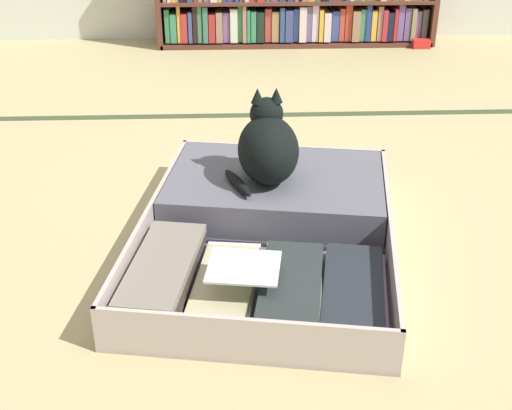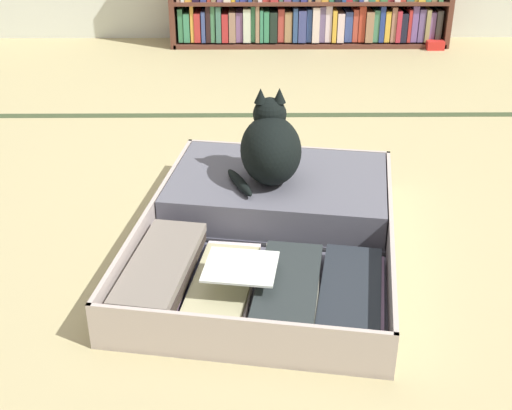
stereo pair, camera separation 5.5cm
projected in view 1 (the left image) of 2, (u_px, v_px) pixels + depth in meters
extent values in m
plane|color=tan|center=(275.00, 237.00, 2.07)|extent=(10.00, 10.00, 0.00)
cube|color=#38462A|center=(259.00, 115.00, 2.99)|extent=(4.80, 0.05, 0.00)
cube|color=brown|center=(295.00, 41.00, 4.06)|extent=(1.59, 0.25, 0.02)
cube|color=brown|center=(297.00, 0.00, 3.94)|extent=(1.56, 0.25, 0.02)
cube|color=#377F52|center=(168.00, 23.00, 3.98)|extent=(0.03, 0.21, 0.19)
cube|color=#3B8A61|center=(174.00, 25.00, 3.99)|extent=(0.03, 0.21, 0.17)
cube|color=gold|center=(180.00, 21.00, 3.98)|extent=(0.02, 0.21, 0.21)
cube|color=#BB302F|center=(185.00, 25.00, 3.99)|extent=(0.04, 0.21, 0.17)
cube|color=#3C4D87|center=(191.00, 24.00, 3.98)|extent=(0.02, 0.21, 0.18)
cube|color=black|center=(196.00, 21.00, 3.98)|extent=(0.03, 0.21, 0.21)
cube|color=#417F55|center=(200.00, 21.00, 3.98)|extent=(0.03, 0.21, 0.21)
cube|color=#417461|center=(206.00, 22.00, 3.98)|extent=(0.03, 0.21, 0.20)
cube|color=#B62B2D|center=(212.00, 25.00, 3.99)|extent=(0.04, 0.21, 0.16)
cube|color=#9C7861|center=(219.00, 24.00, 3.99)|extent=(0.04, 0.21, 0.17)
cube|color=slate|center=(226.00, 24.00, 4.00)|extent=(0.04, 0.21, 0.17)
cube|color=silver|center=(234.00, 22.00, 3.99)|extent=(0.04, 0.21, 0.19)
cube|color=#397C53|center=(240.00, 21.00, 4.00)|extent=(0.02, 0.21, 0.20)
cube|color=#A07D60|center=(244.00, 21.00, 3.98)|extent=(0.02, 0.21, 0.21)
cube|color=#388560|center=(248.00, 23.00, 3.99)|extent=(0.02, 0.21, 0.19)
cube|color=#37875E|center=(253.00, 23.00, 4.00)|extent=(0.03, 0.21, 0.18)
cube|color=black|center=(260.00, 24.00, 4.00)|extent=(0.04, 0.21, 0.17)
cube|color=#B43F37|center=(267.00, 22.00, 4.01)|extent=(0.04, 0.21, 0.19)
cube|color=#A27D53|center=(274.00, 23.00, 4.01)|extent=(0.04, 0.21, 0.17)
cube|color=#2E4C80|center=(281.00, 22.00, 4.00)|extent=(0.03, 0.21, 0.20)
cube|color=#3C4480|center=(288.00, 23.00, 4.00)|extent=(0.04, 0.21, 0.18)
cube|color=#375291|center=(295.00, 22.00, 4.01)|extent=(0.03, 0.21, 0.19)
cube|color=silver|center=(301.00, 21.00, 4.00)|extent=(0.04, 0.21, 0.20)
cube|color=slate|center=(307.00, 20.00, 4.01)|extent=(0.03, 0.21, 0.20)
cube|color=silver|center=(313.00, 20.00, 4.01)|extent=(0.04, 0.21, 0.21)
cube|color=gold|center=(319.00, 22.00, 4.01)|extent=(0.02, 0.21, 0.18)
cube|color=silver|center=(326.00, 24.00, 4.01)|extent=(0.04, 0.21, 0.16)
cube|color=#354887|center=(333.00, 23.00, 4.02)|extent=(0.04, 0.21, 0.17)
cube|color=#B24434|center=(340.00, 21.00, 4.02)|extent=(0.03, 0.21, 0.19)
cube|color=#B43A27|center=(346.00, 20.00, 4.02)|extent=(0.04, 0.21, 0.20)
cube|color=#9D7757|center=(354.00, 23.00, 4.01)|extent=(0.04, 0.21, 0.17)
cube|color=#42825F|center=(360.00, 22.00, 4.02)|extent=(0.03, 0.21, 0.18)
cube|color=navy|center=(366.00, 20.00, 4.01)|extent=(0.03, 0.21, 0.21)
cube|color=gold|center=(371.00, 22.00, 4.02)|extent=(0.03, 0.21, 0.18)
cube|color=#A4705B|center=(377.00, 20.00, 4.02)|extent=(0.03, 0.21, 0.20)
cube|color=#BA2D3D|center=(382.00, 22.00, 4.02)|extent=(0.03, 0.21, 0.18)
cube|color=black|center=(387.00, 23.00, 4.02)|extent=(0.04, 0.21, 0.16)
cube|color=#B42C2C|center=(392.00, 21.00, 4.02)|extent=(0.02, 0.21, 0.19)
cube|color=#705395|center=(397.00, 19.00, 4.02)|extent=(0.03, 0.21, 0.21)
cube|color=slate|center=(404.00, 21.00, 4.03)|extent=(0.04, 0.21, 0.19)
cube|color=#928656|center=(410.00, 21.00, 4.02)|extent=(0.03, 0.21, 0.19)
cube|color=slate|center=(414.00, 22.00, 4.04)|extent=(0.03, 0.21, 0.17)
cube|color=#2B2622|center=(420.00, 21.00, 4.03)|extent=(0.03, 0.21, 0.18)
cube|color=#BDAFA6|center=(257.00, 299.00, 1.78)|extent=(0.78, 0.61, 0.01)
cube|color=#BDAFA6|center=(245.00, 341.00, 1.54)|extent=(0.70, 0.13, 0.13)
cube|color=#BDAFA6|center=(126.00, 272.00, 1.79)|extent=(0.09, 0.49, 0.13)
cube|color=#BDAFA6|center=(394.00, 290.00, 1.71)|extent=(0.09, 0.49, 0.13)
cube|color=#4F4F5D|center=(257.00, 296.00, 1.77)|extent=(0.75, 0.58, 0.01)
cube|color=#BDAFA6|center=(275.00, 209.00, 2.21)|extent=(0.78, 0.61, 0.01)
cube|color=#BDAFA6|center=(282.00, 162.00, 2.40)|extent=(0.70, 0.13, 0.13)
cube|color=#BDAFA6|center=(170.00, 187.00, 2.22)|extent=(0.09, 0.49, 0.13)
cube|color=#BDAFA6|center=(385.00, 199.00, 2.15)|extent=(0.09, 0.49, 0.13)
cube|color=#4F4F5D|center=(275.00, 206.00, 2.21)|extent=(0.75, 0.58, 0.01)
cylinder|color=black|center=(267.00, 246.00, 1.99)|extent=(0.68, 0.13, 0.02)
cube|color=#1F2032|center=(162.00, 283.00, 1.80)|extent=(0.20, 0.43, 0.02)
cube|color=gray|center=(162.00, 277.00, 1.79)|extent=(0.20, 0.44, 0.02)
cube|color=#2C241F|center=(163.00, 274.00, 1.77)|extent=(0.21, 0.43, 0.02)
cube|color=gray|center=(162.00, 265.00, 1.77)|extent=(0.22, 0.43, 0.02)
cube|color=silver|center=(225.00, 288.00, 1.78)|extent=(0.21, 0.45, 0.02)
cube|color=tan|center=(224.00, 283.00, 1.78)|extent=(0.21, 0.38, 0.01)
cube|color=#B2A08E|center=(290.00, 294.00, 1.76)|extent=(0.21, 0.40, 0.02)
cube|color=#696A5C|center=(292.00, 289.00, 1.74)|extent=(0.20, 0.42, 0.02)
cube|color=#272E2F|center=(291.00, 281.00, 1.73)|extent=(0.21, 0.38, 0.02)
cube|color=#25242D|center=(357.00, 299.00, 1.74)|extent=(0.22, 0.41, 0.01)
cube|color=#95729A|center=(356.00, 295.00, 1.73)|extent=(0.22, 0.41, 0.02)
cube|color=#22282F|center=(353.00, 287.00, 1.73)|extent=(0.22, 0.42, 0.02)
cube|color=white|center=(244.00, 267.00, 1.71)|extent=(0.20, 0.18, 0.01)
cube|color=#595A65|center=(276.00, 192.00, 2.18)|extent=(0.74, 0.57, 0.12)
torus|color=white|center=(251.00, 173.00, 2.18)|extent=(0.09, 0.09, 0.01)
cylinder|color=black|center=(227.00, 161.00, 2.41)|extent=(0.02, 0.02, 0.11)
cylinder|color=black|center=(337.00, 166.00, 2.37)|extent=(0.02, 0.02, 0.11)
cube|color=green|center=(278.00, 328.00, 1.52)|extent=(0.04, 0.01, 0.02)
cube|color=#308735|center=(268.00, 340.00, 1.54)|extent=(0.03, 0.01, 0.02)
ellipsoid|color=black|center=(268.00, 150.00, 2.08)|extent=(0.20, 0.26, 0.21)
ellipsoid|color=black|center=(266.00, 155.00, 2.16)|extent=(0.14, 0.10, 0.11)
sphere|color=black|center=(267.00, 114.00, 2.08)|extent=(0.10, 0.10, 0.10)
cone|color=black|center=(276.00, 95.00, 2.05)|extent=(0.04, 0.04, 0.05)
cone|color=black|center=(257.00, 96.00, 2.05)|extent=(0.04, 0.04, 0.05)
sphere|color=gold|center=(271.00, 107.00, 2.12)|extent=(0.02, 0.02, 0.02)
sphere|color=gold|center=(259.00, 107.00, 2.12)|extent=(0.02, 0.02, 0.02)
ellipsoid|color=black|center=(238.00, 183.00, 2.07)|extent=(0.10, 0.19, 0.03)
cube|color=red|center=(421.00, 43.00, 3.97)|extent=(0.10, 0.07, 0.05)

